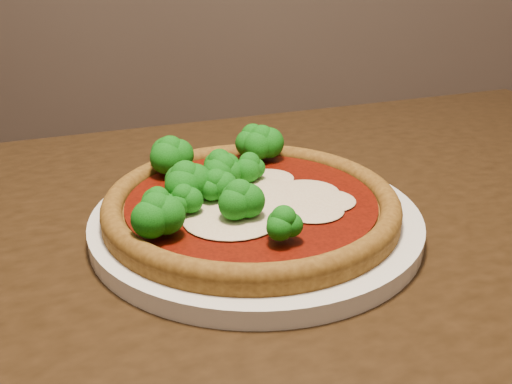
{
  "coord_description": "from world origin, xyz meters",
  "views": [
    {
      "loc": [
        -0.05,
        -0.36,
        1.02
      ],
      "look_at": [
        -0.03,
        0.15,
        0.79
      ],
      "focal_mm": 40.0,
      "sensor_mm": 36.0,
      "label": 1
    }
  ],
  "objects": [
    {
      "name": "pizza",
      "position": [
        -0.04,
        0.15,
        0.79
      ],
      "size": [
        0.29,
        0.29,
        0.06
      ],
      "rotation": [
        0.0,
        0.0,
        -0.06
      ],
      "color": "brown",
      "rests_on": "plate"
    },
    {
      "name": "dining_table",
      "position": [
        -0.05,
        0.08,
        0.66
      ],
      "size": [
        1.53,
        1.21,
        0.75
      ],
      "rotation": [
        0.0,
        0.0,
        0.3
      ],
      "color": "black",
      "rests_on": "floor"
    },
    {
      "name": "plate",
      "position": [
        -0.03,
        0.15,
        0.76
      ],
      "size": [
        0.33,
        0.33,
        0.02
      ],
      "primitive_type": "cylinder",
      "color": "white",
      "rests_on": "dining_table"
    }
  ]
}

